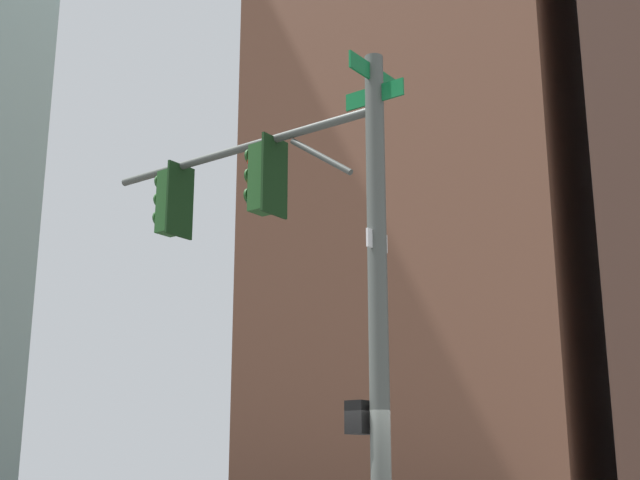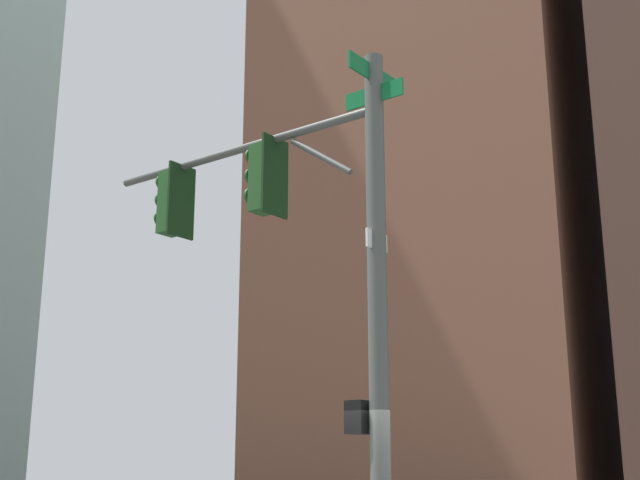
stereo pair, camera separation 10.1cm
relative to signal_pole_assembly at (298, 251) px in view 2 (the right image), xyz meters
name	(u,v)px [view 2 (the right image)]	position (x,y,z in m)	size (l,w,h in m)	color
signal_pole_assembly	(298,251)	(0.00, 0.00, 0.00)	(1.63, 5.27, 7.17)	#4C514C
building_brick_midblock	(456,119)	(-36.06, -7.94, 17.28)	(23.93, 14.72, 43.91)	brown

